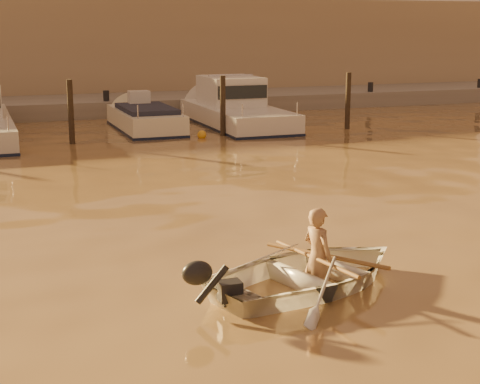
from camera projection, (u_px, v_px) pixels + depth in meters
name	position (u px, v px, depth m)	size (l,w,h in m)	color
ground_plane	(218.00, 288.00, 10.49)	(160.00, 160.00, 0.00)	olive
dinghy	(312.00, 273.00, 10.51)	(2.31, 3.24, 0.67)	silver
person	(318.00, 257.00, 10.52)	(0.53, 0.35, 1.46)	#9E724F
outboard_motor	(228.00, 291.00, 9.61)	(0.90, 0.40, 0.70)	black
oar_port	(325.00, 256.00, 10.61)	(0.06, 0.06, 2.10)	olive
oar_starboard	(315.00, 258.00, 10.49)	(0.06, 0.06, 2.10)	brown
moored_boat_3	(145.00, 124.00, 25.97)	(1.88, 5.50, 0.95)	#ECE6C6
moored_boat_4	(237.00, 108.00, 27.03)	(2.44, 7.46, 1.75)	silver
piling_2	(71.00, 115.00, 22.85)	(0.18, 0.18, 2.20)	#2D2319
piling_3	(223.00, 109.00, 24.53)	(0.18, 0.18, 2.20)	#2D2319
piling_4	(348.00, 104.00, 26.11)	(0.18, 0.18, 2.20)	#2D2319
fender_d	(202.00, 135.00, 24.17)	(0.30, 0.30, 0.30)	orange
fender_e	(284.00, 131.00, 25.02)	(0.30, 0.30, 0.30)	silver
quay	(52.00, 112.00, 30.12)	(52.00, 4.00, 1.00)	gray
waterfront_building	(36.00, 51.00, 34.65)	(46.00, 7.00, 4.80)	#9E8466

